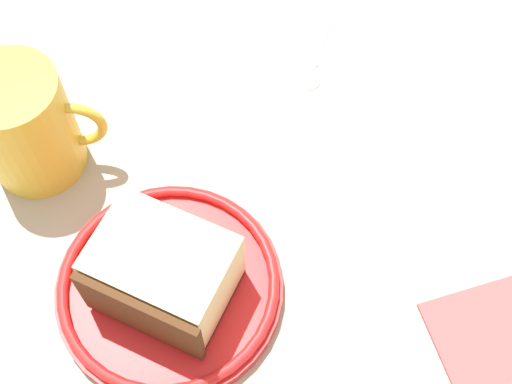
{
  "coord_description": "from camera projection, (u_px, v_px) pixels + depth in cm",
  "views": [
    {
      "loc": [
        -11.25,
        -20.33,
        53.18
      ],
      "look_at": [
        5.45,
        1.86,
        3.0
      ],
      "focal_mm": 48.18,
      "sensor_mm": 36.0,
      "label": 1
    }
  ],
  "objects": [
    {
      "name": "ground_plane",
      "position": [
        218.0,
        266.0,
        0.59
      ],
      "size": [
        156.43,
        156.43,
        3.07
      ],
      "primitive_type": "cube",
      "color": "tan"
    },
    {
      "name": "teaspoon",
      "position": [
        316.0,
        63.0,
        0.67
      ],
      "size": [
        9.71,
        7.86,
        0.8
      ],
      "color": "silver",
      "rests_on": "ground_plane"
    },
    {
      "name": "small_plate",
      "position": [
        172.0,
        289.0,
        0.55
      ],
      "size": [
        18.43,
        18.43,
        2.06
      ],
      "color": "red",
      "rests_on": "ground_plane"
    },
    {
      "name": "cake_slice",
      "position": [
        165.0,
        276.0,
        0.52
      ],
      "size": [
        11.8,
        12.71,
        6.64
      ],
      "color": "#472814",
      "rests_on": "small_plate"
    },
    {
      "name": "tea_mug",
      "position": [
        26.0,
        125.0,
        0.58
      ],
      "size": [
        10.04,
        8.6,
        10.84
      ],
      "color": "gold",
      "rests_on": "ground_plane"
    }
  ]
}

